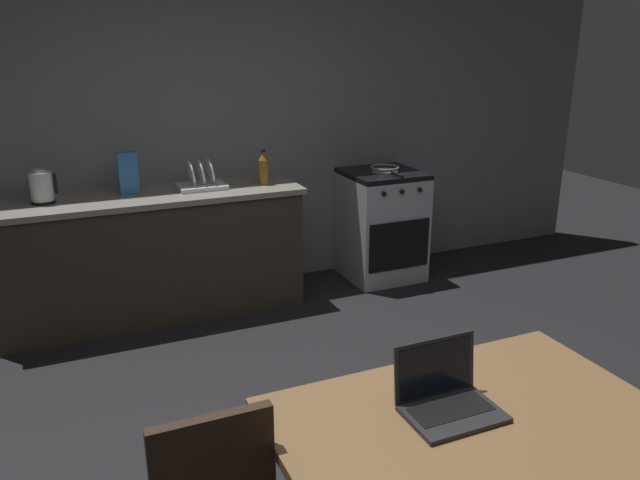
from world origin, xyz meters
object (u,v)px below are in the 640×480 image
bottle (263,168)px  cereal_box (128,173)px  stove_oven (381,225)px  frying_pan (385,169)px  laptop (447,398)px  dish_rack (201,182)px  dining_table (474,439)px  electric_kettle (42,187)px

bottle → cereal_box: size_ratio=0.89×
stove_oven → frying_pan: frying_pan is taller
laptop → bottle: 2.82m
laptop → cereal_box: cereal_box is taller
frying_pan → dish_rack: 1.50m
frying_pan → dining_table: bearing=-113.7°
dining_table → laptop: size_ratio=4.13×
bottle → dish_rack: 0.47m
dining_table → dish_rack: size_ratio=3.89×
dish_rack → stove_oven: bearing=-0.1°
laptop → dish_rack: bearing=79.5°
laptop → cereal_box: bearing=89.2°
stove_oven → dining_table: (-1.27, -2.94, 0.22)m
electric_kettle → bottle: bottle is taller
laptop → electric_kettle: size_ratio=1.43×
dining_table → electric_kettle: size_ratio=5.89×
cereal_box → dish_rack: cereal_box is taller
cereal_box → dining_table: bearing=-76.4°
bottle → frying_pan: size_ratio=0.64×
bottle → dish_rack: bearing=173.8°
electric_kettle → frying_pan: electric_kettle is taller
bottle → dining_table: bearing=-94.7°
electric_kettle → dining_table: bearing=-66.6°
stove_oven → bottle: bearing=-177.4°
electric_kettle → bottle: (1.51, -0.05, 0.02)m
dining_table → dish_rack: dish_rack is taller
laptop → dish_rack: (-0.17, 2.85, 0.17)m
dining_table → frying_pan: (1.28, 2.91, 0.26)m
electric_kettle → cereal_box: bearing=2.1°
dining_table → frying_pan: bearing=66.3°
cereal_box → electric_kettle: bearing=-177.9°
laptop → dish_rack: size_ratio=0.94×
frying_pan → dish_rack: dish_rack is taller
stove_oven → dining_table: stove_oven is taller
dish_rack → dining_table: bearing=-85.7°
dining_table → cereal_box: cereal_box is taller
dining_table → dish_rack: bearing=94.3°
stove_oven → bottle: bottle is taller
stove_oven → cereal_box: cereal_box is taller
cereal_box → laptop: bearing=-76.9°
dining_table → electric_kettle: electric_kettle is taller
cereal_box → dish_rack: size_ratio=0.87×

